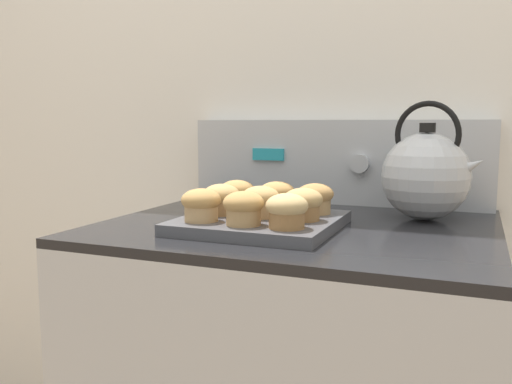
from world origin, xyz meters
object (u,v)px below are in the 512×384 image
muffin_pan (260,223)px  muffin_r2_c0 (237,194)px  muffin_r0_c2 (287,210)px  muffin_r2_c2 (315,198)px  muffin_r0_c0 (201,204)px  muffin_r1_c0 (221,199)px  muffin_r0_c1 (244,208)px  tea_kettle (426,175)px  muffin_r1_c2 (303,204)px  muffin_r2_c1 (277,196)px  muffin_r1_c1 (260,201)px

muffin_pan → muffin_r2_c0: muffin_r2_c0 is taller
muffin_r0_c2 → muffin_r2_c2: same height
muffin_r0_c0 → muffin_r1_c0: size_ratio=1.00×
muffin_r0_c1 → tea_kettle: tea_kettle is taller
muffin_r1_c2 → tea_kettle: 0.30m
muffin_r2_c1 → muffin_r1_c0: bearing=-135.7°
muffin_r1_c2 → muffin_pan: bearing=179.3°
muffin_r0_c1 → muffin_r2_c1: size_ratio=1.00×
muffin_r1_c0 → muffin_r2_c2: bearing=25.5°
muffin_pan → muffin_r0_c2: size_ratio=3.94×
muffin_r1_c0 → muffin_pan: bearing=-0.7°
muffin_r2_c2 → tea_kettle: tea_kettle is taller
muffin_r1_c0 → muffin_r1_c2: 0.17m
muffin_r0_c1 → muffin_r2_c0: 0.19m
muffin_r2_c1 → muffin_r2_c2: (0.08, -0.00, 0.00)m
muffin_r0_c0 → muffin_r1_c2: bearing=25.0°
muffin_pan → muffin_r2_c0: bearing=136.3°
muffin_pan → muffin_r0_c2: bearing=-46.0°
muffin_pan → muffin_r2_c1: 0.10m
muffin_r0_c0 → muffin_r1_c0: (0.00, 0.08, 0.00)m
muffin_r1_c2 → muffin_r0_c0: bearing=-155.0°
muffin_r0_c0 → muffin_r1_c0: 0.08m
muffin_r0_c0 → muffin_r0_c2: same height
muffin_r0_c0 → muffin_r1_c2: size_ratio=1.00×
muffin_r2_c2 → tea_kettle: (0.20, 0.14, 0.04)m
muffin_pan → muffin_r1_c1: bearing=-69.3°
muffin_r0_c1 → muffin_r2_c0: same height
tea_kettle → muffin_r1_c0: bearing=-149.5°
muffin_r1_c2 → muffin_r2_c1: (-0.08, 0.09, 0.00)m
muffin_pan → muffin_r1_c2: size_ratio=3.94×
muffin_pan → muffin_r1_c0: muffin_r1_c0 is taller
muffin_r1_c2 → muffin_r2_c1: 0.12m
muffin_r0_c1 → muffin_r0_c2: size_ratio=1.00×
tea_kettle → muffin_r2_c2: bearing=-145.5°
muffin_r2_c1 → tea_kettle: bearing=25.3°
muffin_r0_c1 → tea_kettle: bearing=47.2°
muffin_r1_c1 → muffin_r2_c0: 0.12m
muffin_r2_c1 → muffin_r0_c2: bearing=-64.9°
muffin_r1_c2 → tea_kettle: tea_kettle is taller
muffin_r2_c1 → muffin_r1_c1: bearing=-91.5°
muffin_r1_c0 → muffin_r1_c1: (0.08, -0.00, 0.00)m
muffin_r1_c0 → muffin_r1_c2: bearing=-0.7°
muffin_r0_c0 → muffin_r0_c1: same height
muffin_pan → muffin_r1_c1: 0.04m
muffin_r0_c2 → tea_kettle: size_ratio=0.30×
muffin_r1_c1 → tea_kettle: tea_kettle is taller
muffin_r2_c1 → muffin_pan: bearing=-91.7°
muffin_r1_c2 → tea_kettle: bearing=47.8°
muffin_r0_c1 → muffin_r2_c0: bearing=117.6°
muffin_r0_c0 → muffin_r1_c1: size_ratio=1.00×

